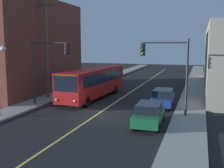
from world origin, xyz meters
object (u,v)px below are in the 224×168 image
Objects in this scene: city_bus at (94,81)px; traffic_signal_left_corner at (48,60)px; utility_pole_near at (46,40)px; parked_car_blue at (163,98)px; parked_car_green at (149,114)px; traffic_signal_right_corner at (167,62)px.

traffic_signal_left_corner is at bearing -117.83° from city_bus.
city_bus is 6.62m from utility_pole_near.
city_bus reaches higher than parked_car_blue.
traffic_signal_left_corner is at bearing 161.69° from parked_car_green.
city_bus is 2.75× the size of parked_car_green.
traffic_signal_right_corner is at bearing 75.47° from parked_car_green.
parked_car_blue is at bearing -13.40° from city_bus.
utility_pole_near is at bearing 177.86° from parked_car_blue.
parked_car_blue is (7.57, -1.80, -0.98)m from city_bus.
parked_car_green is at bearing -104.53° from traffic_signal_right_corner.
parked_car_green is at bearing -18.31° from traffic_signal_left_corner.
parked_car_blue is at bearing -2.14° from utility_pole_near.
parked_car_green is 4.73m from traffic_signal_right_corner.
traffic_signal_right_corner reaches higher than city_bus.
city_bus is 2.04× the size of traffic_signal_right_corner.
utility_pole_near is (-12.19, 6.85, 5.38)m from parked_car_green.
traffic_signal_right_corner is (0.68, -3.26, 3.46)m from parked_car_blue.
city_bus is at bearing 62.17° from traffic_signal_left_corner.
city_bus is 7.84m from parked_car_blue.
traffic_signal_left_corner is (2.18, -3.53, -1.92)m from utility_pole_near.
traffic_signal_left_corner reaches higher than parked_car_green.
parked_car_green is 11.10m from traffic_signal_left_corner.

